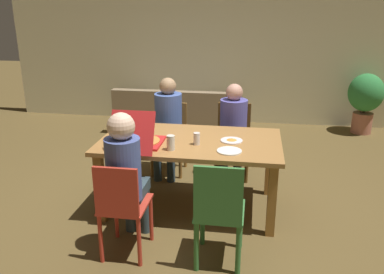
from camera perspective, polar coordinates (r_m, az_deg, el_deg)
The scene contains 19 objects.
ground_plane at distance 4.45m, azimuth -0.20°, elevation -9.76°, with size 20.00×20.00×0.00m, color brown.
back_wall at distance 7.33m, azimuth 4.10°, elevation 12.43°, with size 7.73×0.12×2.64m, color beige.
dining_table at distance 4.17m, azimuth -0.21°, elevation -1.61°, with size 1.85×1.05×0.77m.
chair_0 at distance 5.09m, azimuth 5.84°, elevation -0.08°, with size 0.43×0.42×0.91m.
person_0 at distance 4.90m, azimuth 5.83°, elevation 1.76°, with size 0.33×0.52×1.19m.
chair_1 at distance 3.46m, azimuth -9.89°, elevation -9.45°, with size 0.39×0.44×0.89m.
person_1 at distance 3.49m, azimuth -9.32°, elevation -4.78°, with size 0.30×0.53×1.28m.
chair_2 at distance 5.21m, azimuth -3.11°, elevation 0.42°, with size 0.42×0.43×0.88m.
person_2 at distance 5.01m, azimuth -3.47°, elevation 2.55°, with size 0.34×0.51×1.24m.
chair_3 at distance 3.32m, azimuth 3.85°, elevation -10.54°, with size 0.40×0.45×0.94m.
pizza_box_0 at distance 3.99m, azimuth -7.41°, elevation -0.43°, with size 0.42×0.60×0.40m.
plate_0 at distance 4.54m, azimuth -6.81°, elevation 1.36°, with size 0.20×0.20×0.03m.
plate_1 at distance 3.83m, azimuth 5.31°, elevation -1.98°, with size 0.24×0.24×0.01m.
plate_2 at distance 4.11m, azimuth 5.63°, elevation -0.46°, with size 0.22×0.22×0.03m.
drinking_glass_0 at distance 3.98m, azimuth 0.66°, elevation -0.24°, with size 0.07×0.07×0.12m, color silver.
drinking_glass_1 at distance 3.84m, azimuth -3.03°, elevation -0.82°, with size 0.08×0.08×0.15m, color silver.
drinking_glass_2 at distance 4.34m, azimuth -9.53°, elevation 1.22°, with size 0.08×0.08×0.14m, color #E5CE67.
couch at distance 6.88m, azimuth -2.69°, elevation 3.10°, with size 1.89×0.83×0.75m.
potted_plant at distance 7.25m, azimuth 23.34°, elevation 5.19°, with size 0.57×0.57×1.00m.
Camera 1 is at (0.62, -3.86, 2.12)m, focal length 37.67 mm.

